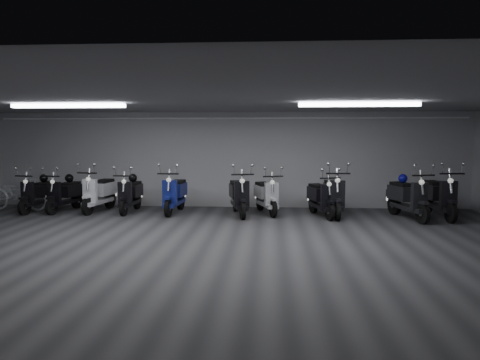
# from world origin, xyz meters

# --- Properties ---
(floor) EXTENTS (14.00, 10.00, 0.01)m
(floor) POSITION_xyz_m (0.00, 0.00, -0.01)
(floor) COLOR #323234
(floor) RESTS_ON ground
(ceiling) EXTENTS (14.00, 10.00, 0.01)m
(ceiling) POSITION_xyz_m (0.00, 0.00, 2.80)
(ceiling) COLOR gray
(ceiling) RESTS_ON ground
(back_wall) EXTENTS (14.00, 0.01, 2.80)m
(back_wall) POSITION_xyz_m (0.00, 5.00, 1.40)
(back_wall) COLOR #A1A1A3
(back_wall) RESTS_ON ground
(front_wall) EXTENTS (14.00, 0.01, 2.80)m
(front_wall) POSITION_xyz_m (0.00, -5.00, 1.40)
(front_wall) COLOR #A1A1A3
(front_wall) RESTS_ON ground
(fluor_strip_left) EXTENTS (2.40, 0.18, 0.08)m
(fluor_strip_left) POSITION_xyz_m (-3.00, 1.00, 2.74)
(fluor_strip_left) COLOR white
(fluor_strip_left) RESTS_ON ceiling
(fluor_strip_right) EXTENTS (2.40, 0.18, 0.08)m
(fluor_strip_right) POSITION_xyz_m (3.00, 1.00, 2.74)
(fluor_strip_right) COLOR white
(fluor_strip_right) RESTS_ON ceiling
(conduit) EXTENTS (13.60, 0.05, 0.05)m
(conduit) POSITION_xyz_m (0.00, 4.92, 2.62)
(conduit) COLOR white
(conduit) RESTS_ON back_wall
(scooter_0) EXTENTS (0.87, 1.82, 1.30)m
(scooter_0) POSITION_xyz_m (-5.19, 3.77, 0.65)
(scooter_0) COLOR black
(scooter_0) RESTS_ON floor
(scooter_1) EXTENTS (0.88, 1.81, 1.29)m
(scooter_1) POSITION_xyz_m (-4.48, 3.84, 0.65)
(scooter_1) COLOR black
(scooter_1) RESTS_ON floor
(scooter_2) EXTENTS (0.87, 1.95, 1.41)m
(scooter_2) POSITION_xyz_m (-3.52, 3.88, 0.70)
(scooter_2) COLOR white
(scooter_2) RESTS_ON floor
(scooter_3) EXTENTS (0.61, 1.78, 1.32)m
(scooter_3) POSITION_xyz_m (-2.61, 3.83, 0.66)
(scooter_3) COLOR black
(scooter_3) RESTS_ON floor
(scooter_4) EXTENTS (0.75, 1.92, 1.41)m
(scooter_4) POSITION_xyz_m (-1.37, 3.79, 0.70)
(scooter_4) COLOR navy
(scooter_4) RESTS_ON floor
(scooter_5) EXTENTS (1.03, 2.00, 1.42)m
(scooter_5) POSITION_xyz_m (0.41, 3.55, 0.71)
(scooter_5) COLOR black
(scooter_5) RESTS_ON floor
(scooter_6) EXTENTS (1.11, 1.88, 1.33)m
(scooter_6) POSITION_xyz_m (1.13, 3.85, 0.66)
(scooter_6) COLOR #B7B7BC
(scooter_6) RESTS_ON floor
(scooter_7) EXTENTS (1.03, 1.87, 1.32)m
(scooter_7) POSITION_xyz_m (2.57, 3.50, 0.66)
(scooter_7) COLOR black
(scooter_7) RESTS_ON floor
(scooter_8) EXTENTS (0.69, 1.98, 1.47)m
(scooter_8) POSITION_xyz_m (2.90, 3.59, 0.73)
(scooter_8) COLOR black
(scooter_8) RESTS_ON floor
(scooter_9) EXTENTS (1.13, 2.05, 1.45)m
(scooter_9) POSITION_xyz_m (4.72, 3.30, 0.73)
(scooter_9) COLOR black
(scooter_9) RESTS_ON floor
(bicycle) EXTENTS (1.90, 0.87, 1.19)m
(bicycle) POSITION_xyz_m (-5.89, 3.95, 0.59)
(bicycle) COLOR white
(bicycle) RESTS_ON floor
(scooter_10) EXTENTS (0.86, 2.06, 1.49)m
(scooter_10) POSITION_xyz_m (5.53, 3.48, 0.75)
(scooter_10) COLOR black
(scooter_10) RESTS_ON floor
(helmet_0) EXTENTS (0.24, 0.24, 0.24)m
(helmet_0) POSITION_xyz_m (-2.61, 4.07, 0.93)
(helmet_0) COLOR black
(helmet_0) RESTS_ON scooter_3
(helmet_1) EXTENTS (0.24, 0.24, 0.24)m
(helmet_1) POSITION_xyz_m (-4.44, 4.08, 0.92)
(helmet_1) COLOR black
(helmet_1) RESTS_ON scooter_1
(helmet_2) EXTENTS (0.23, 0.23, 0.23)m
(helmet_2) POSITION_xyz_m (-5.15, 4.01, 0.92)
(helmet_2) COLOR black
(helmet_2) RESTS_ON scooter_0
(helmet_3) EXTENTS (0.23, 0.23, 0.23)m
(helmet_3) POSITION_xyz_m (4.65, 3.56, 1.02)
(helmet_3) COLOR #0C0A77
(helmet_3) RESTS_ON scooter_9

